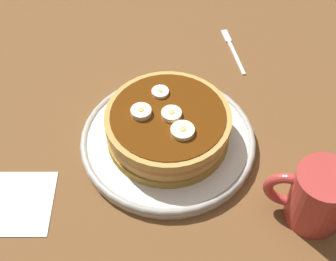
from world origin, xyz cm
name	(u,v)px	position (x,y,z in cm)	size (l,w,h in cm)	color
ground_plane	(168,150)	(0.00, 0.00, -1.50)	(140.00, 140.00, 3.00)	brown
plate	(168,140)	(0.00, 0.00, 1.07)	(27.82, 27.82, 1.99)	silver
pancake_stack	(169,127)	(-0.14, -0.08, 4.44)	(19.33, 19.79, 5.57)	olive
banana_slice_0	(171,117)	(-0.54, 0.49, 7.51)	(3.07, 3.07, 0.96)	#F7E1B4
banana_slice_1	(160,92)	(2.36, -4.05, 7.41)	(2.70, 2.70, 0.75)	#EFE0C4
banana_slice_2	(141,112)	(3.95, 0.80, 7.56)	(3.14, 3.14, 1.06)	#F4E2BA
banana_slice_3	(183,131)	(-2.93, 2.70, 7.50)	(3.52, 3.52, 0.94)	#F4F2B8
coffee_mug	(316,196)	(-22.86, 7.01, 4.98)	(11.63, 8.00, 9.66)	#B23833
napkin	(15,203)	(18.70, 16.47, 0.15)	(11.00, 11.00, 0.30)	white
fork	(232,48)	(-5.73, -25.77, 0.25)	(6.90, 11.97, 0.50)	silver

